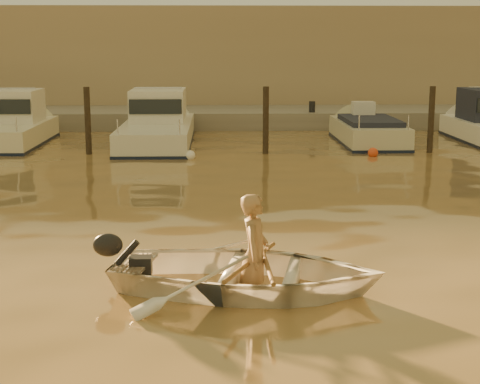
{
  "coord_description": "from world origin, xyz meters",
  "views": [
    {
      "loc": [
        -1.7,
        -8.12,
        3.29
      ],
      "look_at": [
        -1.29,
        4.3,
        0.75
      ],
      "focal_mm": 55.0,
      "sensor_mm": 36.0,
      "label": 1
    }
  ],
  "objects_px": {
    "dinghy": "(247,273)",
    "person": "(255,254)",
    "moored_boat_3": "(368,136)",
    "moored_boat_2": "(157,125)",
    "waterfront_building": "(251,61)",
    "moored_boat_1": "(13,126)"
  },
  "relations": [
    {
      "from": "dinghy",
      "to": "moored_boat_2",
      "type": "bearing_deg",
      "value": 19.95
    },
    {
      "from": "moored_boat_1",
      "to": "dinghy",
      "type": "bearing_deg",
      "value": -64.41
    },
    {
      "from": "moored_boat_2",
      "to": "moored_boat_3",
      "type": "xyz_separation_m",
      "value": [
        6.97,
        0.0,
        -0.4
      ]
    },
    {
      "from": "dinghy",
      "to": "waterfront_building",
      "type": "bearing_deg",
      "value": 8.08
    },
    {
      "from": "moored_boat_1",
      "to": "waterfront_building",
      "type": "height_order",
      "value": "waterfront_building"
    },
    {
      "from": "moored_boat_1",
      "to": "waterfront_building",
      "type": "xyz_separation_m",
      "value": [
        8.32,
        11.0,
        1.77
      ]
    },
    {
      "from": "waterfront_building",
      "to": "moored_boat_3",
      "type": "bearing_deg",
      "value": -73.03
    },
    {
      "from": "person",
      "to": "moored_boat_2",
      "type": "bearing_deg",
      "value": 20.31
    },
    {
      "from": "dinghy",
      "to": "person",
      "type": "relative_size",
      "value": 2.22
    },
    {
      "from": "dinghy",
      "to": "moored_boat_2",
      "type": "xyz_separation_m",
      "value": [
        -2.33,
        14.7,
        0.37
      ]
    },
    {
      "from": "person",
      "to": "moored_boat_1",
      "type": "bearing_deg",
      "value": 36.82
    },
    {
      "from": "moored_boat_2",
      "to": "waterfront_building",
      "type": "relative_size",
      "value": 0.16
    },
    {
      "from": "moored_boat_1",
      "to": "moored_boat_2",
      "type": "bearing_deg",
      "value": 0.0
    },
    {
      "from": "person",
      "to": "moored_boat_3",
      "type": "height_order",
      "value": "person"
    },
    {
      "from": "moored_boat_1",
      "to": "moored_boat_2",
      "type": "relative_size",
      "value": 0.79
    },
    {
      "from": "moored_boat_3",
      "to": "waterfront_building",
      "type": "height_order",
      "value": "waterfront_building"
    },
    {
      "from": "waterfront_building",
      "to": "person",
      "type": "bearing_deg",
      "value": -92.64
    },
    {
      "from": "person",
      "to": "waterfront_building",
      "type": "bearing_deg",
      "value": 8.31
    },
    {
      "from": "moored_boat_2",
      "to": "waterfront_building",
      "type": "bearing_deg",
      "value": 71.81
    },
    {
      "from": "moored_boat_3",
      "to": "waterfront_building",
      "type": "bearing_deg",
      "value": 106.97
    },
    {
      "from": "moored_boat_1",
      "to": "moored_boat_3",
      "type": "xyz_separation_m",
      "value": [
        11.68,
        0.0,
        -0.4
      ]
    },
    {
      "from": "person",
      "to": "waterfront_building",
      "type": "distance_m",
      "value": 25.81
    }
  ]
}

